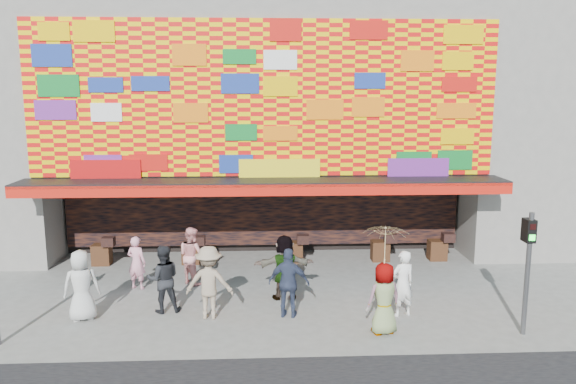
% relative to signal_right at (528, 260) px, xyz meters
% --- Properties ---
extents(ground, '(90.00, 90.00, 0.00)m').
position_rel_signal_right_xyz_m(ground, '(-6.20, 1.50, -1.86)').
color(ground, slate).
rests_on(ground, ground).
extents(shop_building, '(15.20, 9.40, 10.00)m').
position_rel_signal_right_xyz_m(shop_building, '(-6.20, 9.68, 3.37)').
color(shop_building, gray).
rests_on(shop_building, ground).
extents(signal_right, '(0.22, 0.20, 3.00)m').
position_rel_signal_right_xyz_m(signal_right, '(0.00, 0.00, 0.00)').
color(signal_right, '#59595B').
rests_on(signal_right, ground).
extents(ped_a, '(1.03, 0.83, 1.84)m').
position_rel_signal_right_xyz_m(ped_a, '(-10.88, 1.38, -0.94)').
color(ped_a, silver).
rests_on(ped_a, ground).
extents(ped_b, '(0.67, 0.55, 1.60)m').
position_rel_signal_right_xyz_m(ped_b, '(-9.99, 3.66, -1.06)').
color(ped_b, pink).
rests_on(ped_b, ground).
extents(ped_c, '(0.99, 0.84, 1.81)m').
position_rel_signal_right_xyz_m(ped_c, '(-8.89, 1.83, -0.95)').
color(ped_c, '#212327').
rests_on(ped_c, ground).
extents(ped_d, '(1.29, 0.83, 1.90)m').
position_rel_signal_right_xyz_m(ped_d, '(-7.64, 1.36, -0.91)').
color(ped_d, tan).
rests_on(ped_d, ground).
extents(ped_e, '(1.14, 0.68, 1.83)m').
position_rel_signal_right_xyz_m(ped_e, '(-5.60, 1.33, -0.95)').
color(ped_e, '#313A56').
rests_on(ped_e, ground).
extents(ped_f, '(1.75, 0.69, 1.84)m').
position_rel_signal_right_xyz_m(ped_f, '(-5.65, 2.65, -0.94)').
color(ped_f, gray).
rests_on(ped_f, ground).
extents(ped_g, '(0.98, 0.77, 1.76)m').
position_rel_signal_right_xyz_m(ped_g, '(-3.37, 0.20, -0.98)').
color(ped_g, gray).
rests_on(ped_g, ground).
extents(ped_h, '(0.73, 0.59, 1.76)m').
position_rel_signal_right_xyz_m(ped_h, '(-2.65, 1.25, -0.98)').
color(ped_h, white).
rests_on(ped_h, ground).
extents(ped_i, '(1.07, 1.07, 1.75)m').
position_rel_signal_right_xyz_m(ped_i, '(-8.42, 4.08, -0.99)').
color(ped_i, pink).
rests_on(ped_i, ground).
extents(parasol, '(1.28, 1.29, 1.93)m').
position_rel_signal_right_xyz_m(parasol, '(-3.37, 0.20, 0.33)').
color(parasol, '#FFE5A0').
rests_on(parasol, ground).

